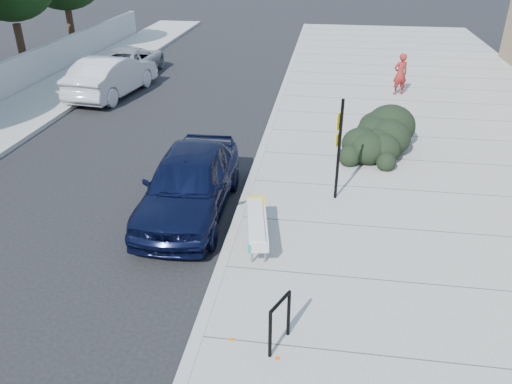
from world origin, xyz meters
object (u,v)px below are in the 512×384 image
sign_post (339,144)px  sedan_navy (189,182)px  bike_rack (280,319)px  wagon_silver (112,76)px  suv_silver (131,61)px  bench (257,223)px  pedestrian (400,74)px

sign_post → sedan_navy: size_ratio=0.55×
bike_rack → sedan_navy: size_ratio=0.20×
bike_rack → sign_post: 5.45m
wagon_silver → suv_silver: size_ratio=1.03×
bike_rack → suv_silver: (-8.89, 16.78, -0.03)m
bike_rack → wagon_silver: bearing=146.8°
sign_post → wagon_silver: 12.46m
suv_silver → sign_post: bearing=128.4°
bike_rack → sedan_navy: (-2.64, 4.32, 0.10)m
bench → bike_rack: size_ratio=2.20×
sedan_navy → pedestrian: 12.18m
bike_rack → suv_silver: size_ratio=0.19×
bike_rack → suv_silver: bearing=142.7°
suv_silver → pedestrian: pedestrian is taller
sedan_navy → wagon_silver: bearing=121.4°
sign_post → pedestrian: size_ratio=1.55×
bike_rack → sedan_navy: 5.07m
sedan_navy → bench: bearing=-36.4°
pedestrian → sedan_navy: bearing=38.9°
bike_rack → pedestrian: size_ratio=0.56×
sedan_navy → sign_post: bearing=14.8°
bike_rack → wagon_silver: (-8.45, 13.53, 0.11)m
bench → wagon_silver: bearing=115.9°
pedestrian → bench: bearing=49.3°
sedan_navy → pedestrian: pedestrian is taller
wagon_silver → sign_post: bearing=145.7°
suv_silver → pedestrian: size_ratio=2.90×
sign_post → pedestrian: sign_post is taller
bench → sedan_navy: bearing=134.3°
sign_post → suv_silver: bearing=153.9°
bike_rack → pedestrian: 15.28m
bench → suv_silver: 15.99m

